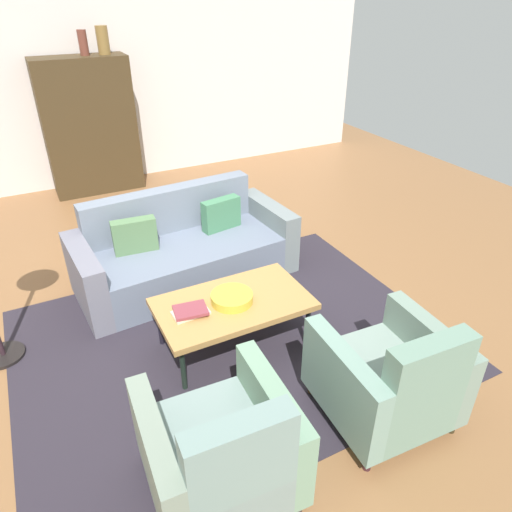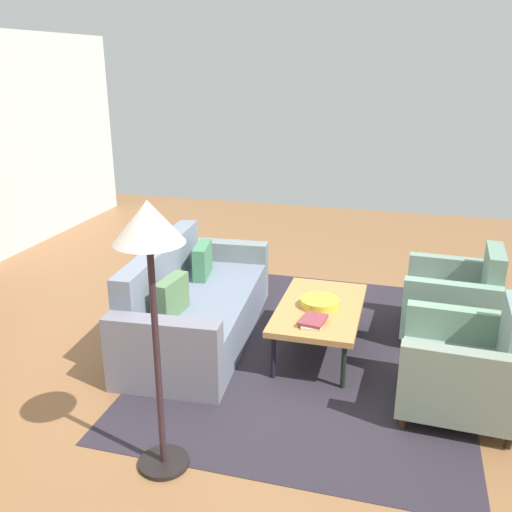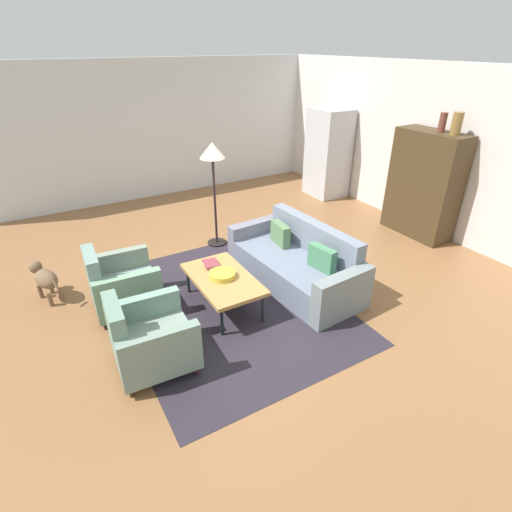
{
  "view_description": "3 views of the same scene",
  "coord_description": "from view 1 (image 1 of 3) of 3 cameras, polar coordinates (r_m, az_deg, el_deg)",
  "views": [
    {
      "loc": [
        -1.0,
        -3.39,
        2.58
      ],
      "look_at": [
        0.49,
        -0.51,
        0.69
      ],
      "focal_mm": 32.64,
      "sensor_mm": 36.0,
      "label": 1
    },
    {
      "loc": [
        -4.14,
        -1.29,
        2.42
      ],
      "look_at": [
        0.47,
        -0.02,
        0.74
      ],
      "focal_mm": 39.02,
      "sensor_mm": 36.0,
      "label": 2
    },
    {
      "loc": [
        4.14,
        -2.46,
        3.09
      ],
      "look_at": [
        0.32,
        -0.24,
        0.68
      ],
      "focal_mm": 27.9,
      "sensor_mm": 36.0,
      "label": 3
    }
  ],
  "objects": [
    {
      "name": "armchair_left",
      "position": [
        2.79,
        -4.14,
        -23.12
      ],
      "size": [
        0.84,
        0.84,
        0.88
      ],
      "rotation": [
        0.0,
        0.0,
        -0.05
      ],
      "color": "#3B2713",
      "rests_on": "ground"
    },
    {
      "name": "area_rug",
      "position": [
        3.97,
        -3.0,
        -10.22
      ],
      "size": [
        3.4,
        2.6,
        0.01
      ],
      "primitive_type": "cube",
      "color": "#2A252E",
      "rests_on": "ground"
    },
    {
      "name": "vase_round",
      "position": [
        6.87,
        -18.27,
        23.84
      ],
      "size": [
        0.15,
        0.15,
        0.34
      ],
      "primitive_type": "cylinder",
      "color": "olive",
      "rests_on": "cabinet"
    },
    {
      "name": "book_stack",
      "position": [
        3.56,
        -8.02,
        -6.73
      ],
      "size": [
        0.27,
        0.22,
        0.05
      ],
      "color": "beige",
      "rests_on": "coffee_table"
    },
    {
      "name": "vase_tall",
      "position": [
        6.83,
        -20.45,
        23.3
      ],
      "size": [
        0.11,
        0.11,
        0.3
      ],
      "primitive_type": "cylinder",
      "color": "brown",
      "rests_on": "cabinet"
    },
    {
      "name": "couch",
      "position": [
        4.69,
        -8.95,
        0.6
      ],
      "size": [
        2.16,
        1.05,
        0.86
      ],
      "rotation": [
        0.0,
        0.0,
        3.21
      ],
      "color": "slate",
      "rests_on": "ground"
    },
    {
      "name": "fruit_bowl",
      "position": [
        3.65,
        -2.97,
        -5.15
      ],
      "size": [
        0.33,
        0.33,
        0.07
      ],
      "primitive_type": "cylinder",
      "color": "gold",
      "rests_on": "coffee_table"
    },
    {
      "name": "cabinet",
      "position": [
        7.0,
        -19.71,
        14.69
      ],
      "size": [
        1.2,
        0.51,
        1.8
      ],
      "color": "#3F301A",
      "rests_on": "ground"
    },
    {
      "name": "coffee_table",
      "position": [
        3.69,
        -2.84,
        -6.03
      ],
      "size": [
        1.2,
        0.7,
        0.43
      ],
      "color": "black",
      "rests_on": "ground"
    },
    {
      "name": "armchair_right",
      "position": [
        3.27,
        16.19,
        -14.54
      ],
      "size": [
        0.84,
        0.84,
        0.88
      ],
      "rotation": [
        0.0,
        0.0,
        -0.05
      ],
      "color": "#3A2410",
      "rests_on": "ground"
    },
    {
      "name": "wall_back",
      "position": [
        7.25,
        -20.09,
        19.22
      ],
      "size": [
        8.88,
        0.12,
        2.8
      ],
      "primitive_type": "cube",
      "color": "silver",
      "rests_on": "ground"
    },
    {
      "name": "ground_plane",
      "position": [
        4.38,
        -8.79,
        -6.29
      ],
      "size": [
        10.66,
        10.66,
        0.0
      ],
      "primitive_type": "plane",
      "color": "brown"
    }
  ]
}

